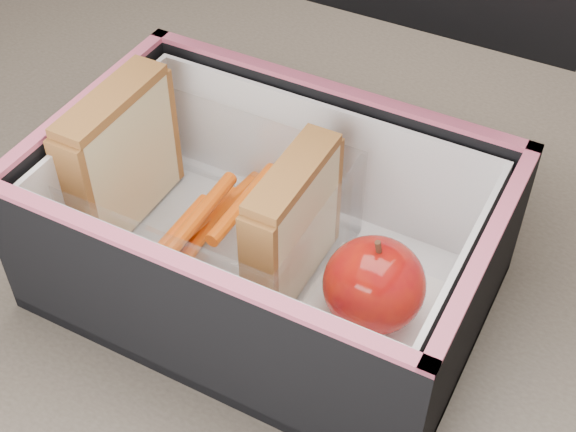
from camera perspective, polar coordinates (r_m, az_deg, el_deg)
name	(u,v)px	position (r m, az deg, el deg)	size (l,w,h in m)	color
kitchen_table	(362,380)	(0.63, 5.29, -11.50)	(1.20, 0.80, 0.75)	#62564B
lunch_bag	(271,218)	(0.52, -1.23, -0.17)	(0.29, 0.29, 0.26)	black
plastic_tub	(205,208)	(0.55, -5.91, 0.58)	(0.18, 0.13, 0.07)	white
sandwich_left	(121,157)	(0.57, -11.81, 4.11)	(0.03, 0.09, 0.10)	#CDB981
sandwich_right	(293,226)	(0.51, 0.35, -0.68)	(0.02, 0.09, 0.10)	#CDB981
carrot_sticks	(201,224)	(0.56, -6.18, -0.55)	(0.05, 0.15, 0.03)	orange
paper_napkin	(369,308)	(0.53, 5.79, -6.53)	(0.08, 0.08, 0.01)	white
red_apple	(374,285)	(0.50, 6.14, -4.88)	(0.08, 0.08, 0.07)	maroon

